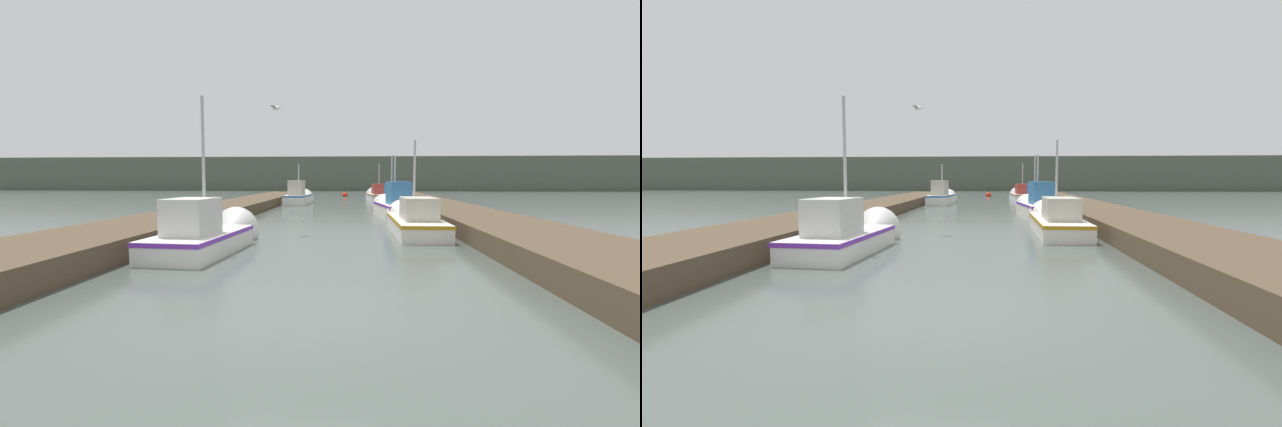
# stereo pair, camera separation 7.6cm
# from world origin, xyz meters

# --- Properties ---
(ground_plane) EXTENTS (200.00, 200.00, 0.00)m
(ground_plane) POSITION_xyz_m (0.00, 0.00, 0.00)
(ground_plane) COLOR #47514C
(dock_left) EXTENTS (2.91, 40.00, 0.55)m
(dock_left) POSITION_xyz_m (-5.57, 16.00, 0.27)
(dock_left) COLOR #4C3D2B
(dock_left) RESTS_ON ground_plane
(dock_right) EXTENTS (2.91, 40.00, 0.55)m
(dock_right) POSITION_xyz_m (5.57, 16.00, 0.27)
(dock_right) COLOR #4C3D2B
(dock_right) RESTS_ON ground_plane
(distant_shore_ridge) EXTENTS (120.00, 16.00, 5.03)m
(distant_shore_ridge) POSITION_xyz_m (0.00, 64.68, 2.52)
(distant_shore_ridge) COLOR #4C5647
(distant_shore_ridge) RESTS_ON ground_plane
(fishing_boat_0) EXTENTS (1.85, 4.58, 4.38)m
(fishing_boat_0) POSITION_xyz_m (-2.86, 4.91, 0.42)
(fishing_boat_0) COLOR silver
(fishing_boat_0) RESTS_ON ground_plane
(fishing_boat_1) EXTENTS (1.54, 6.10, 3.61)m
(fishing_boat_1) POSITION_xyz_m (2.99, 9.36, 0.39)
(fishing_boat_1) COLOR silver
(fishing_boat_1) RESTS_ON ground_plane
(fishing_boat_2) EXTENTS (1.94, 5.37, 3.32)m
(fishing_boat_2) POSITION_xyz_m (2.89, 14.80, 0.51)
(fishing_boat_2) COLOR silver
(fishing_boat_2) RESTS_ON ground_plane
(fishing_boat_3) EXTENTS (1.72, 5.03, 3.53)m
(fishing_boat_3) POSITION_xyz_m (3.20, 19.62, 0.45)
(fishing_boat_3) COLOR silver
(fishing_boat_3) RESTS_ON ground_plane
(fishing_boat_4) EXTENTS (1.68, 5.21, 3.23)m
(fishing_boat_4) POSITION_xyz_m (-2.94, 24.84, 0.55)
(fishing_boat_4) COLOR silver
(fishing_boat_4) RESTS_ON ground_plane
(fishing_boat_5) EXTENTS (2.08, 4.97, 3.58)m
(fishing_boat_5) POSITION_xyz_m (3.08, 29.70, 0.45)
(fishing_boat_5) COLOR silver
(fishing_boat_5) RESTS_ON ground_plane
(mooring_piling_0) EXTENTS (0.36, 0.36, 1.36)m
(mooring_piling_0) POSITION_xyz_m (4.16, 23.61, 0.68)
(mooring_piling_0) COLOR #473523
(mooring_piling_0) RESTS_ON ground_plane
(mooring_piling_1) EXTENTS (0.31, 0.31, 1.40)m
(mooring_piling_1) POSITION_xyz_m (4.03, 27.53, 0.71)
(mooring_piling_1) COLOR #473523
(mooring_piling_1) RESTS_ON ground_plane
(mooring_piling_2) EXTENTS (0.36, 0.36, 1.15)m
(mooring_piling_2) POSITION_xyz_m (-4.19, 35.20, 0.58)
(mooring_piling_2) COLOR #473523
(mooring_piling_2) RESTS_ON ground_plane
(mooring_piling_3) EXTENTS (0.30, 0.30, 1.01)m
(mooring_piling_3) POSITION_xyz_m (4.15, 31.17, 0.51)
(mooring_piling_3) COLOR #473523
(mooring_piling_3) RESTS_ON ground_plane
(channel_buoy) EXTENTS (0.57, 0.57, 1.07)m
(channel_buoy) POSITION_xyz_m (0.19, 37.85, 0.16)
(channel_buoy) COLOR red
(channel_buoy) RESTS_ON ground_plane
(seagull_lead) EXTENTS (0.31, 0.56, 0.12)m
(seagull_lead) POSITION_xyz_m (-1.71, 8.60, 4.23)
(seagull_lead) COLOR white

